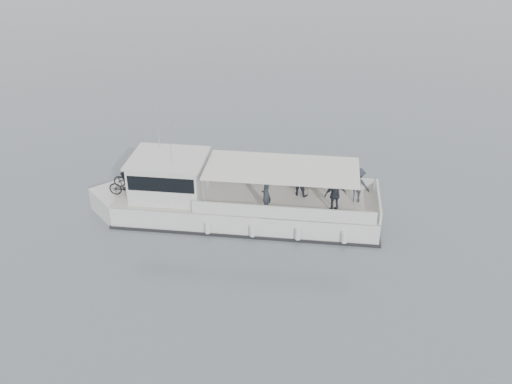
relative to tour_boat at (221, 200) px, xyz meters
The scene contains 2 objects.
ground 4.40m from the tour_boat, 130.71° to the left, with size 1400.00×1400.00×0.00m, color slate.
tour_boat is the anchor object (origin of this frame).
Camera 1 is at (15.78, -22.47, 14.05)m, focal length 40.00 mm.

